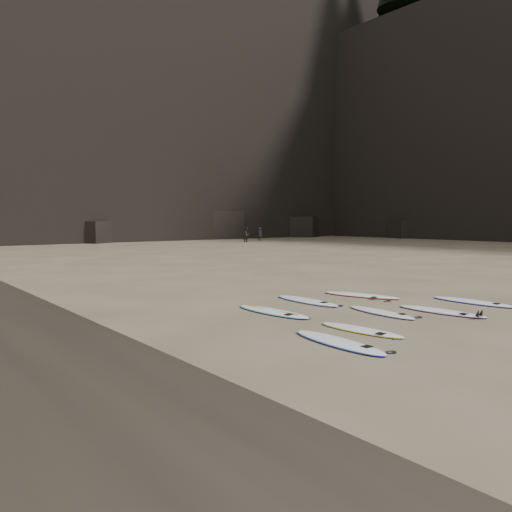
{
  "coord_description": "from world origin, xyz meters",
  "views": [
    {
      "loc": [
        -11.52,
        -8.03,
        2.6
      ],
      "look_at": [
        -2.38,
        3.48,
        1.5
      ],
      "focal_mm": 35.0,
      "sensor_mm": 36.0,
      "label": 1
    }
  ],
  "objects_px": {
    "surfboard_3": "(441,311)",
    "person_b": "(247,235)",
    "surfboard_4": "(473,302)",
    "surfboard_0": "(338,342)",
    "surfboard_7": "(361,295)",
    "surfboard_5": "(273,311)",
    "surfboard_6": "(307,300)",
    "surfboard_2": "(381,312)",
    "person_a": "(260,234)",
    "surfboard_1": "(361,330)"
  },
  "relations": [
    {
      "from": "surfboard_3",
      "to": "person_b",
      "type": "height_order",
      "value": "person_b"
    },
    {
      "from": "surfboard_4",
      "to": "person_b",
      "type": "height_order",
      "value": "person_b"
    },
    {
      "from": "surfboard_0",
      "to": "surfboard_7",
      "type": "bearing_deg",
      "value": 39.48
    },
    {
      "from": "surfboard_5",
      "to": "person_b",
      "type": "relative_size",
      "value": 1.62
    },
    {
      "from": "surfboard_6",
      "to": "surfboard_2",
      "type": "bearing_deg",
      "value": -83.34
    },
    {
      "from": "surfboard_6",
      "to": "person_a",
      "type": "bearing_deg",
      "value": 54.19
    },
    {
      "from": "surfboard_0",
      "to": "surfboard_2",
      "type": "height_order",
      "value": "surfboard_0"
    },
    {
      "from": "person_b",
      "to": "surfboard_6",
      "type": "bearing_deg",
      "value": -139.14
    },
    {
      "from": "surfboard_1",
      "to": "person_b",
      "type": "distance_m",
      "value": 44.37
    },
    {
      "from": "surfboard_0",
      "to": "surfboard_3",
      "type": "xyz_separation_m",
      "value": [
        4.83,
        0.59,
        -0.0
      ]
    },
    {
      "from": "surfboard_3",
      "to": "surfboard_7",
      "type": "distance_m",
      "value": 3.3
    },
    {
      "from": "surfboard_4",
      "to": "person_a",
      "type": "relative_size",
      "value": 1.62
    },
    {
      "from": "surfboard_7",
      "to": "person_b",
      "type": "height_order",
      "value": "person_b"
    },
    {
      "from": "surfboard_1",
      "to": "surfboard_2",
      "type": "xyz_separation_m",
      "value": [
        2.13,
        1.07,
        0.0
      ]
    },
    {
      "from": "surfboard_2",
      "to": "surfboard_6",
      "type": "xyz_separation_m",
      "value": [
        -0.26,
        2.64,
        0.01
      ]
    },
    {
      "from": "surfboard_1",
      "to": "surfboard_2",
      "type": "distance_m",
      "value": 2.38
    },
    {
      "from": "surfboard_3",
      "to": "surfboard_7",
      "type": "height_order",
      "value": "surfboard_7"
    },
    {
      "from": "surfboard_3",
      "to": "surfboard_6",
      "type": "xyz_separation_m",
      "value": [
        -1.68,
        3.59,
        0.0
      ]
    },
    {
      "from": "surfboard_6",
      "to": "person_b",
      "type": "relative_size",
      "value": 1.62
    },
    {
      "from": "surfboard_2",
      "to": "person_a",
      "type": "distance_m",
      "value": 43.98
    },
    {
      "from": "surfboard_1",
      "to": "surfboard_3",
      "type": "height_order",
      "value": "surfboard_3"
    },
    {
      "from": "surfboard_0",
      "to": "person_b",
      "type": "relative_size",
      "value": 1.57
    },
    {
      "from": "surfboard_0",
      "to": "surfboard_6",
      "type": "height_order",
      "value": "surfboard_6"
    },
    {
      "from": "person_b",
      "to": "surfboard_7",
      "type": "bearing_deg",
      "value": -136.22
    },
    {
      "from": "surfboard_5",
      "to": "person_a",
      "type": "height_order",
      "value": "person_a"
    },
    {
      "from": "surfboard_4",
      "to": "surfboard_7",
      "type": "xyz_separation_m",
      "value": [
        -1.67,
        3.01,
        0.0
      ]
    },
    {
      "from": "person_a",
      "to": "surfboard_6",
      "type": "bearing_deg",
      "value": 122.2
    },
    {
      "from": "surfboard_1",
      "to": "person_b",
      "type": "height_order",
      "value": "person_b"
    },
    {
      "from": "surfboard_2",
      "to": "surfboard_4",
      "type": "relative_size",
      "value": 0.88
    },
    {
      "from": "surfboard_0",
      "to": "surfboard_1",
      "type": "distance_m",
      "value": 1.37
    },
    {
      "from": "surfboard_3",
      "to": "surfboard_6",
      "type": "distance_m",
      "value": 3.96
    },
    {
      "from": "surfboard_1",
      "to": "surfboard_3",
      "type": "bearing_deg",
      "value": -3.69
    },
    {
      "from": "surfboard_2",
      "to": "surfboard_7",
      "type": "xyz_separation_m",
      "value": [
        1.95,
        2.31,
        0.01
      ]
    },
    {
      "from": "surfboard_2",
      "to": "person_b",
      "type": "bearing_deg",
      "value": 63.42
    },
    {
      "from": "surfboard_5",
      "to": "person_b",
      "type": "bearing_deg",
      "value": 49.67
    },
    {
      "from": "surfboard_0",
      "to": "surfboard_7",
      "type": "xyz_separation_m",
      "value": [
        5.37,
        3.84,
        0.0
      ]
    },
    {
      "from": "surfboard_4",
      "to": "person_b",
      "type": "distance_m",
      "value": 41.11
    },
    {
      "from": "surfboard_3",
      "to": "person_b",
      "type": "xyz_separation_m",
      "value": [
        21.24,
        36.67,
        0.77
      ]
    },
    {
      "from": "surfboard_0",
      "to": "surfboard_4",
      "type": "bearing_deg",
      "value": 10.62
    },
    {
      "from": "surfboard_3",
      "to": "surfboard_4",
      "type": "bearing_deg",
      "value": 1.83
    },
    {
      "from": "surfboard_0",
      "to": "person_a",
      "type": "distance_m",
      "value": 47.23
    },
    {
      "from": "surfboard_2",
      "to": "person_b",
      "type": "height_order",
      "value": "person_b"
    },
    {
      "from": "surfboard_4",
      "to": "surfboard_6",
      "type": "distance_m",
      "value": 5.12
    },
    {
      "from": "surfboard_3",
      "to": "surfboard_4",
      "type": "height_order",
      "value": "surfboard_4"
    },
    {
      "from": "surfboard_3",
      "to": "person_b",
      "type": "distance_m",
      "value": 42.39
    },
    {
      "from": "surfboard_2",
      "to": "surfboard_4",
      "type": "xyz_separation_m",
      "value": [
        3.62,
        -0.7,
        0.01
      ]
    },
    {
      "from": "surfboard_4",
      "to": "person_b",
      "type": "bearing_deg",
      "value": 60.99
    },
    {
      "from": "surfboard_3",
      "to": "person_a",
      "type": "relative_size",
      "value": 1.56
    },
    {
      "from": "surfboard_1",
      "to": "surfboard_6",
      "type": "relative_size",
      "value": 0.84
    },
    {
      "from": "person_b",
      "to": "surfboard_0",
      "type": "bearing_deg",
      "value": -139.41
    }
  ]
}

